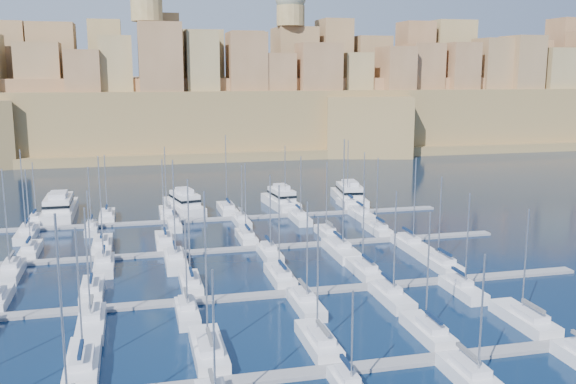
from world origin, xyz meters
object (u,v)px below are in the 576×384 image
object	(u,v)px
motor_yacht_c	(281,199)
sailboat_2	(209,350)
motor_yacht_a	(59,208)
motor_yacht_b	(184,204)
motor_yacht_d	(349,195)
sailboat_4	(428,331)

from	to	relation	value
motor_yacht_c	sailboat_2	bearing A→B (deg)	-108.79
motor_yacht_a	motor_yacht_b	xyz separation A→B (m)	(24.32, -1.67, 0.00)
motor_yacht_d	sailboat_4	bearing A→B (deg)	-102.29
sailboat_2	motor_yacht_c	xyz separation A→B (m)	(23.28, 68.42, 0.95)
sailboat_2	sailboat_4	bearing A→B (deg)	-1.57
sailboat_4	motor_yacht_c	world-z (taller)	sailboat_4
motor_yacht_d	motor_yacht_c	bearing A→B (deg)	-175.37
sailboat_2	motor_yacht_a	bearing A→B (deg)	106.69
sailboat_2	motor_yacht_d	size ratio (longest dim) A/B	0.97
motor_yacht_a	motor_yacht_b	distance (m)	24.38
sailboat_2	sailboat_4	distance (m)	23.54
motor_yacht_b	motor_yacht_a	bearing A→B (deg)	176.07
motor_yacht_a	motor_yacht_c	size ratio (longest dim) A/B	1.29
motor_yacht_a	motor_yacht_c	xyz separation A→B (m)	(44.45, -2.19, 0.00)
motor_yacht_a	sailboat_2	bearing A→B (deg)	-73.31
motor_yacht_a	motor_yacht_b	bearing A→B (deg)	-3.93
sailboat_4	motor_yacht_c	size ratio (longest dim) A/B	0.95
sailboat_4	motor_yacht_d	size ratio (longest dim) A/B	0.80
motor_yacht_c	motor_yacht_d	world-z (taller)	same
motor_yacht_b	motor_yacht_c	distance (m)	20.14
motor_yacht_a	motor_yacht_d	world-z (taller)	same
sailboat_2	motor_yacht_a	world-z (taller)	sailboat_2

